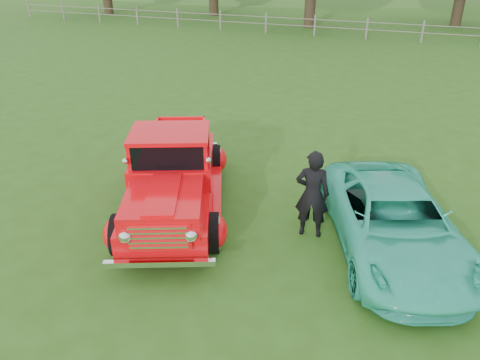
% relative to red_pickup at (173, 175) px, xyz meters
% --- Properties ---
extents(ground, '(140.00, 140.00, 0.00)m').
position_rel_red_pickup_xyz_m(ground, '(1.49, -1.17, -0.80)').
color(ground, '#2D5115').
rests_on(ground, ground).
extents(distant_hills, '(116.00, 60.00, 18.00)m').
position_rel_red_pickup_xyz_m(distant_hills, '(-2.59, 58.29, -5.34)').
color(distant_hills, '#2E5C22').
rests_on(distant_hills, ground).
extents(fence_line, '(48.00, 0.12, 1.20)m').
position_rel_red_pickup_xyz_m(fence_line, '(1.49, 20.83, -0.19)').
color(fence_line, slate).
rests_on(fence_line, ground).
extents(red_pickup, '(3.52, 5.28, 1.78)m').
position_rel_red_pickup_xyz_m(red_pickup, '(0.00, 0.00, 0.00)').
color(red_pickup, black).
rests_on(red_pickup, ground).
extents(teal_sedan, '(3.40, 4.76, 1.20)m').
position_rel_red_pickup_xyz_m(teal_sedan, '(4.37, 0.04, -0.19)').
color(teal_sedan, '#32CAA9').
rests_on(teal_sedan, ground).
extents(man, '(0.69, 0.50, 1.75)m').
position_rel_red_pickup_xyz_m(man, '(2.87, 0.06, 0.08)').
color(man, black).
rests_on(man, ground).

